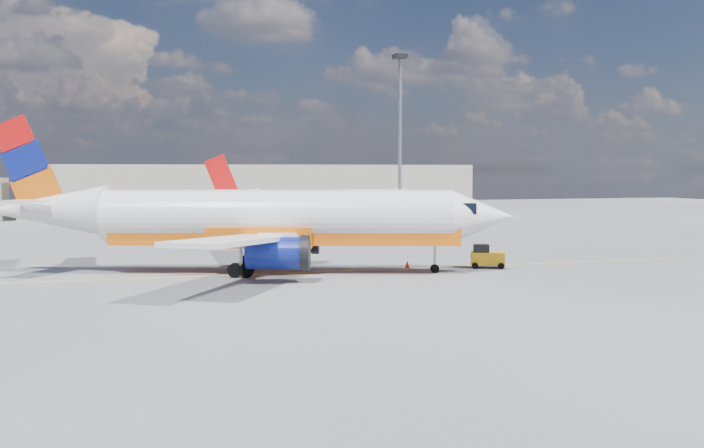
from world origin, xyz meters
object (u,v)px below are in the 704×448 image
object	(u,v)px
second_jet	(328,203)
traffic_cone	(407,265)
gse_tug	(486,257)
main_jet	(261,220)

from	to	relation	value
second_jet	traffic_cone	size ratio (longest dim) A/B	48.46
gse_tug	traffic_cone	distance (m)	5.92
gse_tug	traffic_cone	world-z (taller)	gse_tug
second_jet	gse_tug	world-z (taller)	second_jet
main_jet	traffic_cone	distance (m)	11.21
gse_tug	traffic_cone	xyz separation A→B (m)	(-5.77, 1.23, -0.52)
main_jet	second_jet	bearing A→B (deg)	86.63
second_jet	main_jet	bearing A→B (deg)	-115.71
main_jet	traffic_cone	xyz separation A→B (m)	(10.64, -0.87, -3.43)
second_jet	traffic_cone	distance (m)	41.89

